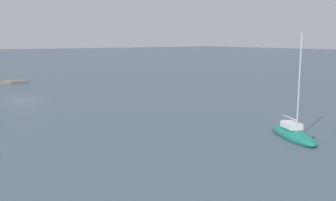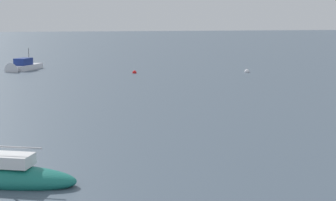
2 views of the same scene
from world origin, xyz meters
The scene contains 2 objects.
ground_plane centered at (0.00, 0.00, 0.00)m, with size 500.00×500.00×0.00m, color #475666.
sailboat_teal_mid centered at (-11.69, 31.97, 0.30)m, with size 4.06×6.22×8.37m.
Camera 1 is at (13.00, 49.93, 7.66)m, focal length 40.84 mm.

